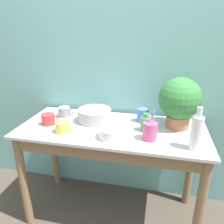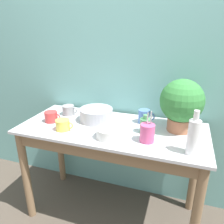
# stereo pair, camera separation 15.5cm
# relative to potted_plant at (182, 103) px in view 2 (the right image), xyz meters

# --- Properties ---
(wall_back) EXTENTS (6.00, 0.05, 2.40)m
(wall_back) POSITION_rel_potted_plant_xyz_m (-0.46, 0.25, 0.20)
(wall_back) COLOR #70ADA8
(wall_back) RESTS_ON ground_plane
(counter_table) EXTENTS (1.35, 0.60, 0.79)m
(counter_table) POSITION_rel_potted_plant_xyz_m (-0.46, -0.13, -0.36)
(counter_table) COLOR #846647
(counter_table) RESTS_ON ground_plane
(potted_plant) EXTENTS (0.30, 0.30, 0.37)m
(potted_plant) POSITION_rel_potted_plant_xyz_m (0.00, 0.00, 0.00)
(potted_plant) COLOR #A36647
(potted_plant) RESTS_ON counter_table
(bowl_wash_large) EXTENTS (0.26, 0.26, 0.10)m
(bowl_wash_large) POSITION_rel_potted_plant_xyz_m (-0.62, -0.02, -0.15)
(bowl_wash_large) COLOR #A8A8B2
(bowl_wash_large) RESTS_ON counter_table
(bottle_tall) EXTENTS (0.07, 0.07, 0.27)m
(bottle_tall) POSITION_rel_potted_plant_xyz_m (0.08, -0.30, -0.09)
(bottle_tall) COLOR white
(bottle_tall) RESTS_ON counter_table
(bottle_short) EXTENTS (0.07, 0.07, 0.13)m
(bottle_short) POSITION_rel_potted_plant_xyz_m (-0.22, -0.11, -0.15)
(bottle_short) COLOR #4C8C59
(bottle_short) RESTS_ON counter_table
(mug_blue) EXTENTS (0.12, 0.08, 0.10)m
(mug_blue) POSITION_rel_potted_plant_xyz_m (-0.26, 0.05, -0.15)
(mug_blue) COLOR #4C70B7
(mug_blue) RESTS_ON counter_table
(mug_yellow) EXTENTS (0.13, 0.10, 0.08)m
(mug_yellow) POSITION_rel_potted_plant_xyz_m (-0.78, -0.26, -0.17)
(mug_yellow) COLOR #E5CC4C
(mug_yellow) RESTS_ON counter_table
(mug_red) EXTENTS (0.13, 0.10, 0.08)m
(mug_red) POSITION_rel_potted_plant_xyz_m (-0.94, -0.16, -0.16)
(mug_red) COLOR #C63838
(mug_red) RESTS_ON counter_table
(mug_grey) EXTENTS (0.13, 0.10, 0.08)m
(mug_grey) POSITION_rel_potted_plant_xyz_m (-0.89, 0.02, -0.16)
(mug_grey) COLOR gray
(mug_grey) RESTS_ON counter_table
(bowl_small_enamel_white) EXTENTS (0.17, 0.17, 0.07)m
(bowl_small_enamel_white) POSITION_rel_potted_plant_xyz_m (-0.43, -0.26, -0.17)
(bowl_small_enamel_white) COLOR silver
(bowl_small_enamel_white) RESTS_ON counter_table
(utensil_cup) EXTENTS (0.09, 0.09, 0.21)m
(utensil_cup) POSITION_rel_potted_plant_xyz_m (-0.18, -0.24, -0.14)
(utensil_cup) COLOR #CC4C7F
(utensil_cup) RESTS_ON counter_table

